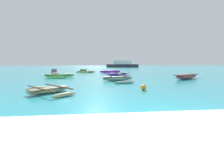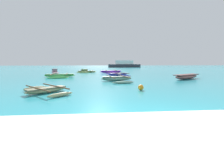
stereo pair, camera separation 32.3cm
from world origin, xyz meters
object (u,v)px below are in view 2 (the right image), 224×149
distant_ferry (124,65)px  moored_boat_0 (118,74)px  moored_boat_3 (187,76)px  moored_boat_7 (60,75)px  moored_boat_1 (86,71)px  mooring_buoy_0 (141,87)px  moored_boat_2 (46,90)px  moored_boat_6 (117,78)px  moored_boat_5 (111,72)px  moored_boat_4 (55,73)px

distant_ferry → moored_boat_0: bearing=-100.4°
moored_boat_3 → moored_boat_7: 14.16m
moored_boat_1 → distant_ferry: 36.30m
mooring_buoy_0 → distant_ferry: (7.63, 52.24, 0.99)m
moored_boat_2 → distant_ferry: 54.14m
moored_boat_6 → mooring_buoy_0: (0.89, -5.00, -0.05)m
moored_boat_0 → distant_ferry: size_ratio=0.27×
moored_boat_2 → moored_boat_5: moored_boat_5 is taller
moored_boat_3 → moored_boat_5: bearing=95.3°
moored_boat_4 → mooring_buoy_0: moored_boat_4 is taller
moored_boat_0 → mooring_buoy_0: 10.67m
moored_boat_1 → moored_boat_6: size_ratio=0.88×
moored_boat_0 → mooring_buoy_0: size_ratio=10.26×
moored_boat_4 → moored_boat_7: (1.35, -2.72, -0.12)m
moored_boat_3 → moored_boat_4: (-15.11, 6.07, 0.05)m
moored_boat_4 → mooring_buoy_0: size_ratio=7.75×
moored_boat_6 → distant_ferry: size_ratio=0.34×
moored_boat_1 → moored_boat_2: bearing=-72.9°
moored_boat_1 → distant_ferry: distant_ferry is taller
moored_boat_3 → moored_boat_5: (-7.17, 10.23, -0.03)m
moored_boat_2 → mooring_buoy_0: 5.40m
moored_boat_2 → moored_boat_3: 13.58m
moored_boat_2 → moored_boat_6: size_ratio=0.73×
moored_boat_3 → moored_boat_7: moored_boat_3 is taller
mooring_buoy_0 → moored_boat_7: bearing=127.2°
distant_ferry → moored_boat_7: bearing=-109.1°
moored_boat_3 → distant_ferry: (1.05, 46.14, 0.90)m
distant_ferry → moored_boat_3: bearing=-91.3°
moored_boat_5 → moored_boat_7: size_ratio=1.07×
moored_boat_0 → moored_boat_4: 8.66m
moored_boat_7 → distant_ferry: distant_ferry is taller
moored_boat_3 → moored_boat_5: 12.50m
moored_boat_0 → moored_boat_6: size_ratio=0.78×
moored_boat_3 → moored_boat_5: moored_boat_5 is taller
moored_boat_0 → distant_ferry: bearing=50.4°
mooring_buoy_0 → distant_ferry: bearing=81.7°
moored_boat_1 → moored_boat_2: 18.47m
moored_boat_2 → moored_boat_4: moored_boat_4 is taller
moored_boat_3 → moored_boat_0: bearing=115.5°
moored_boat_5 → mooring_buoy_0: 16.35m
moored_boat_2 → distant_ferry: (13.02, 52.55, 1.00)m
moored_boat_2 → moored_boat_5: 17.32m
moored_boat_1 → moored_boat_7: bearing=-86.2°
moored_boat_1 → moored_boat_5: moored_boat_1 is taller
moored_boat_0 → moored_boat_7: bearing=160.5°
moored_boat_1 → moored_boat_4: bearing=-102.8°
moored_boat_3 → moored_boat_6: (-7.47, -1.10, -0.05)m
moored_boat_3 → distant_ferry: 46.16m
moored_boat_2 → moored_boat_6: bearing=6.1°
moored_boat_6 → moored_boat_7: (-6.28, 4.45, -0.02)m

